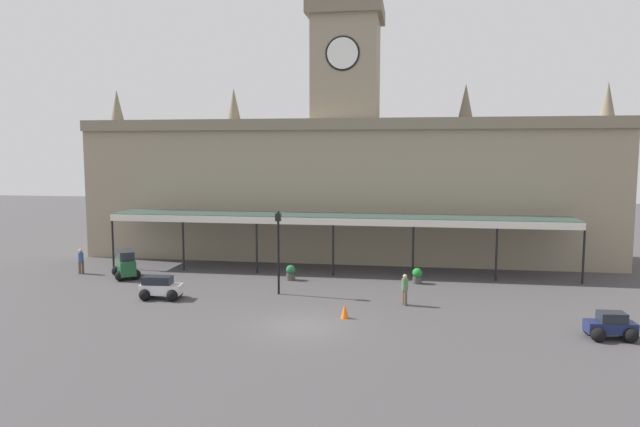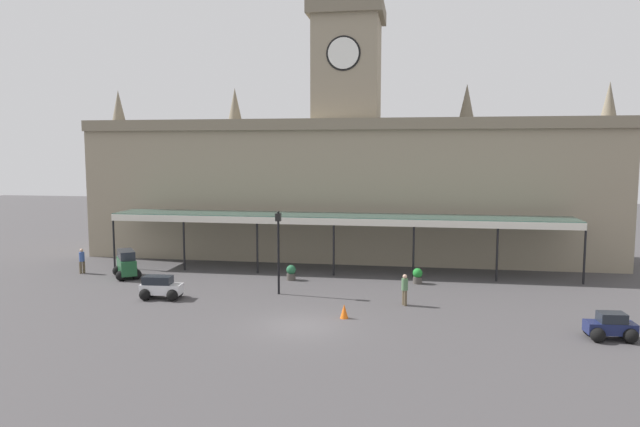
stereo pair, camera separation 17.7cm
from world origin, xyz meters
The scene contains 12 objects.
ground_plane centered at (0.00, 0.00, 0.00)m, with size 140.00×140.00×0.00m, color #434041.
station_building centered at (0.00, 18.28, 5.89)m, with size 39.25×7.27×18.88m.
entrance_canopy centered at (0.00, 12.42, 3.70)m, with size 31.14×3.26×3.85m.
car_green_van centered at (-13.13, 8.40, 0.81)m, with size 2.40×2.58×1.77m.
car_white_estate centered at (-8.63, 3.68, 0.56)m, with size 2.30×1.64×1.27m.
car_navy_sedan centered at (13.65, 0.27, 0.50)m, with size 2.11×1.61×1.19m.
pedestrian_crossing_forecourt centered at (4.73, 4.45, 0.91)m, with size 0.34×0.37×1.67m.
pedestrian_near_entrance centered at (-16.68, 9.07, 0.91)m, with size 0.34×0.35×1.67m.
victorian_lamppost centered at (-2.41, 5.74, 2.98)m, with size 0.30×0.30×4.78m.
traffic_cone centered at (1.86, 1.56, 0.35)m, with size 0.40×0.40×0.71m, color orange.
planter_near_kerb centered at (5.43, 9.68, 0.49)m, with size 0.60×0.60×0.96m.
planter_forecourt_centre centered at (-2.48, 9.38, 0.49)m, with size 0.60×0.60×0.96m.
Camera 1 is at (4.97, -25.81, 8.14)m, focal length 32.42 mm.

